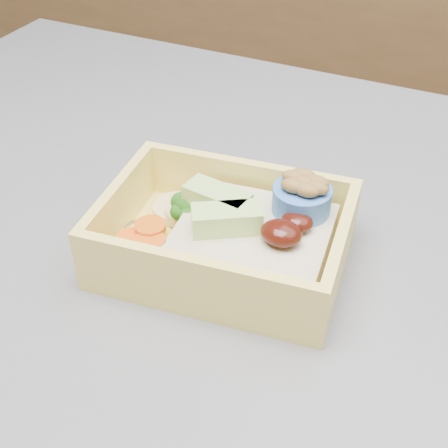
% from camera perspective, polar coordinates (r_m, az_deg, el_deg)
% --- Properties ---
extents(bento_box, '(0.17, 0.13, 0.06)m').
position_cam_1_polar(bento_box, '(0.41, 0.72, -1.12)').
color(bento_box, '#FCE168').
rests_on(bento_box, island).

